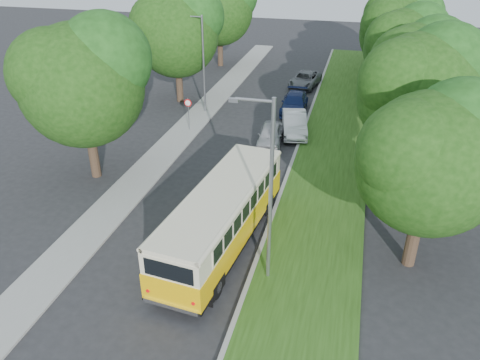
% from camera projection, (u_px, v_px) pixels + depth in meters
% --- Properties ---
extents(ground, '(120.00, 120.00, 0.00)m').
position_uv_depth(ground, '(192.00, 230.00, 23.05)').
color(ground, '#262628').
rests_on(ground, ground).
extents(curb, '(0.20, 70.00, 0.15)m').
position_uv_depth(curb, '(282.00, 190.00, 26.47)').
color(curb, gray).
rests_on(curb, ground).
extents(grass_verge, '(4.50, 70.00, 0.13)m').
position_uv_depth(grass_verge, '(324.00, 195.00, 25.96)').
color(grass_verge, '#254713').
rests_on(grass_verge, ground).
extents(sidewalk, '(2.20, 70.00, 0.12)m').
position_uv_depth(sidewalk, '(145.00, 173.00, 28.32)').
color(sidewalk, gray).
rests_on(sidewalk, ground).
extents(treeline, '(24.27, 41.91, 9.46)m').
position_uv_depth(treeline, '(310.00, 37.00, 34.81)').
color(treeline, '#332319').
rests_on(treeline, ground).
extents(lamppost_near, '(1.71, 0.16, 8.00)m').
position_uv_depth(lamppost_near, '(268.00, 188.00, 17.90)').
color(lamppost_near, gray).
rests_on(lamppost_near, ground).
extents(lamppost_far, '(1.71, 0.16, 7.50)m').
position_uv_depth(lamppost_far, '(202.00, 61.00, 35.71)').
color(lamppost_far, gray).
rests_on(lamppost_far, ground).
extents(warning_sign, '(0.56, 0.10, 2.50)m').
position_uv_depth(warning_sign, '(188.00, 109.00, 33.40)').
color(warning_sign, gray).
rests_on(warning_sign, ground).
extents(vintage_bus, '(3.71, 10.34, 3.00)m').
position_uv_depth(vintage_bus, '(222.00, 218.00, 21.29)').
color(vintage_bus, '#FDBE08').
rests_on(vintage_bus, ground).
extents(car_silver, '(1.93, 4.08, 1.35)m').
position_uv_depth(car_silver, '(270.00, 135.00, 31.85)').
color(car_silver, '#AFB0B4').
rests_on(car_silver, ground).
extents(car_white, '(2.54, 4.90, 1.54)m').
position_uv_depth(car_white, '(294.00, 123.00, 33.45)').
color(car_white, white).
rests_on(car_white, ground).
extents(car_blue, '(2.19, 4.93, 1.41)m').
position_uv_depth(car_blue, '(294.00, 103.00, 37.47)').
color(car_blue, navy).
rests_on(car_blue, ground).
extents(car_grey, '(2.89, 5.08, 1.34)m').
position_uv_depth(car_grey, '(305.00, 80.00, 43.31)').
color(car_grey, slate).
rests_on(car_grey, ground).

